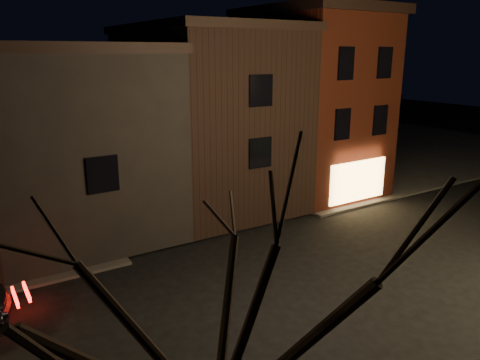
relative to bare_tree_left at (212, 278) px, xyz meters
The scene contains 6 objects.
ground 11.94m from the bare_tree_left, 41.19° to the left, with size 120.00×120.00×0.00m, color black.
sidewalk_far_right 39.27m from the bare_tree_left, 43.96° to the left, with size 30.00×30.00×0.12m, color #2D2B28.
corner_building 22.97m from the bare_tree_left, 45.84° to the left, with size 6.50×8.50×10.50m.
row_building_a 19.92m from the bare_tree_left, 61.50° to the left, with size 7.30×10.30×9.40m.
row_building_b 17.68m from the bare_tree_left, 82.67° to the left, with size 7.80×10.30×8.40m.
bare_tree_left is the anchor object (origin of this frame).
Camera 1 is at (-10.58, -11.67, 8.17)m, focal length 35.00 mm.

